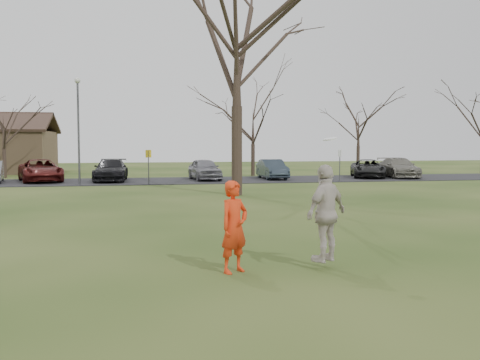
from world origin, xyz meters
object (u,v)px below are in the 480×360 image
object	(u,v)px
player_defender	(234,227)
lamp_post	(78,117)
car_7	(399,168)
car_5	(272,169)
car_6	(368,168)
car_3	(111,170)
big_tree	(237,46)
car_4	(205,169)
car_2	(41,170)
catching_play	(326,213)

from	to	relation	value
player_defender	lamp_post	size ratio (longest dim) A/B	0.28
car_7	lamp_post	distance (m)	22.09
car_5	car_6	size ratio (longest dim) A/B	0.87
player_defender	car_7	xyz separation A→B (m)	(16.52, 24.70, -0.13)
car_3	big_tree	xyz separation A→B (m)	(6.34, -10.30, 6.25)
player_defender	car_5	world-z (taller)	player_defender
car_6	car_7	distance (m)	2.25
car_4	big_tree	world-z (taller)	big_tree
car_2	catching_play	size ratio (longest dim) A/B	2.10
lamp_post	big_tree	size ratio (longest dim) A/B	0.45
car_2	car_4	size ratio (longest dim) A/B	1.22
player_defender	car_3	size ratio (longest dim) A/B	0.36
catching_play	player_defender	bearing A→B (deg)	177.17
player_defender	big_tree	xyz separation A→B (m)	(2.82, 14.64, 6.13)
car_3	car_6	xyz separation A→B (m)	(17.80, 0.05, -0.07)
car_3	lamp_post	xyz separation A→B (m)	(-1.66, -2.80, 3.22)
car_2	lamp_post	bearing A→B (deg)	-64.64
car_3	car_5	distance (m)	10.74
player_defender	car_4	world-z (taller)	player_defender
car_6	player_defender	bearing A→B (deg)	-101.08
car_6	big_tree	bearing A→B (deg)	-119.25
car_3	car_4	world-z (taller)	car_4
catching_play	lamp_post	distance (m)	23.47
car_4	catching_play	xyz separation A→B (m)	(-0.77, -24.93, 0.35)
car_4	car_7	xyz separation A→B (m)	(13.96, -0.14, -0.01)
player_defender	car_5	bearing A→B (deg)	40.65
car_7	catching_play	xyz separation A→B (m)	(-14.73, -24.79, 0.36)
car_4	car_5	distance (m)	4.66
car_6	car_7	size ratio (longest dim) A/B	0.96
car_3	big_tree	distance (m)	13.61
car_3	car_2	bearing A→B (deg)	178.96
car_2	big_tree	bearing A→B (deg)	-60.78
car_7	catching_play	bearing A→B (deg)	-112.42
car_5	lamp_post	distance (m)	13.12
car_2	car_6	xyz separation A→B (m)	(22.16, -0.19, -0.06)
car_2	lamp_post	xyz separation A→B (m)	(2.70, -3.04, 3.22)
player_defender	car_3	world-z (taller)	player_defender
car_7	big_tree	size ratio (longest dim) A/B	0.34
car_5	car_7	size ratio (longest dim) A/B	0.84
car_2	big_tree	distance (m)	16.27
car_3	car_7	world-z (taller)	car_3
car_5	car_7	xyz separation A→B (m)	(9.29, -0.17, 0.04)
car_6	car_5	bearing A→B (deg)	-160.36
car_5	lamp_post	xyz separation A→B (m)	(-12.41, -2.73, 3.26)
car_7	big_tree	xyz separation A→B (m)	(-13.70, -10.06, 6.26)
car_5	catching_play	bearing A→B (deg)	-102.50
big_tree	catching_play	bearing A→B (deg)	-93.99
car_2	car_5	xyz separation A→B (m)	(15.10, -0.31, -0.04)
car_2	big_tree	xyz separation A→B (m)	(10.70, -10.54, 6.25)
car_5	big_tree	world-z (taller)	big_tree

